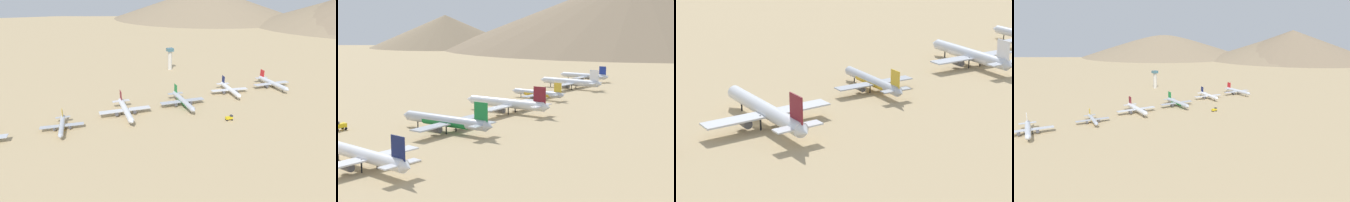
% 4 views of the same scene
% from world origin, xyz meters
% --- Properties ---
extents(ground_plane, '(1800.00, 1800.00, 0.00)m').
position_xyz_m(ground_plane, '(0.00, 0.00, 0.00)').
color(ground_plane, tan).
extents(parked_jet_0, '(40.45, 32.95, 11.66)m').
position_xyz_m(parked_jet_0, '(17.29, -146.34, 3.93)').
color(parked_jet_0, silver).
rests_on(parked_jet_0, ground).
extents(parked_jet_1, '(46.33, 37.78, 13.36)m').
position_xyz_m(parked_jet_1, '(8.13, -99.61, 4.45)').
color(parked_jet_1, silver).
rests_on(parked_jet_1, ground).
extents(parked_jet_2, '(35.60, 29.04, 10.27)m').
position_xyz_m(parked_jet_2, '(5.91, -48.22, 3.42)').
color(parked_jet_2, '#B2B7C1').
rests_on(parked_jet_2, ground).
extents(parked_jet_3, '(48.17, 39.15, 13.89)m').
position_xyz_m(parked_jet_3, '(-1.68, -1.81, 4.68)').
color(parked_jet_3, silver).
rests_on(parked_jet_3, ground).
extents(parked_jet_4, '(46.26, 37.58, 13.34)m').
position_xyz_m(parked_jet_4, '(-2.37, 46.70, 4.44)').
color(parked_jet_4, '#B2B7C1').
rests_on(parked_jet_4, ground).
extents(parked_jet_5, '(42.71, 34.92, 12.35)m').
position_xyz_m(parked_jet_5, '(-12.98, 99.12, 4.16)').
color(parked_jet_5, white).
rests_on(parked_jet_5, ground).
extents(service_truck, '(3.18, 5.42, 3.90)m').
position_xyz_m(service_truck, '(36.04, 66.24, 2.08)').
color(service_truck, yellow).
rests_on(service_truck, ground).
extents(desert_hill_2, '(675.15, 675.15, 129.53)m').
position_xyz_m(desert_hill_2, '(125.83, -663.09, 64.77)').
color(desert_hill_2, '#847056').
rests_on(desert_hill_2, ground).
extents(desert_hill_5, '(274.18, 274.18, 58.63)m').
position_xyz_m(desert_hill_5, '(444.09, -532.40, 29.31)').
color(desert_hill_5, '#8C775B').
rests_on(desert_hill_5, ground).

